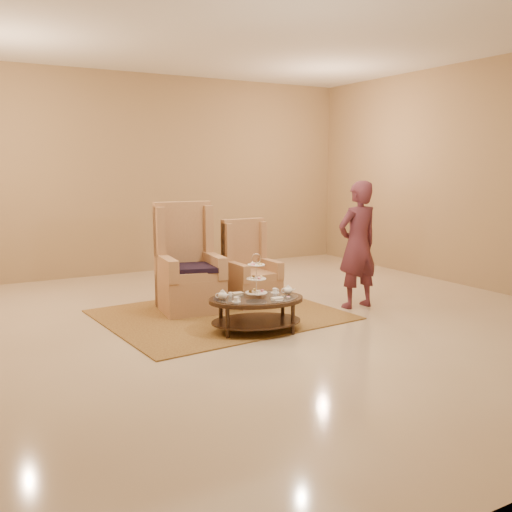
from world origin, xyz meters
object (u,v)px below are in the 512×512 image
armchair_right (249,276)px  armchair_left (188,274)px  tea_table (256,304)px  person (358,245)px

armchair_right → armchair_left: bearing=172.8°
tea_table → person: (1.76, 0.35, 0.52)m
armchair_left → person: person is taller
armchair_left → person: bearing=-19.8°
armchair_right → person: (1.16, -0.90, 0.46)m
armchair_left → armchair_right: (0.87, -0.10, -0.09)m
armchair_left → person: size_ratio=0.84×
armchair_left → tea_table: bearing=-72.0°
armchair_left → armchair_right: bearing=-0.1°
tea_table → armchair_right: bearing=79.8°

